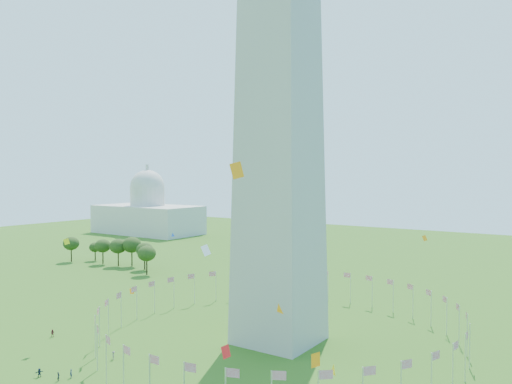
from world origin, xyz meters
TOP-DOWN VIEW (x-y plane):
  - flag_ring at (-0.00, 50.00)m, footprint 80.24×80.24m
  - capitol_building at (-180.00, 180.00)m, footprint 70.00×35.00m
  - kites_aloft at (10.40, 20.55)m, footprint 115.81×74.52m
  - tree_line_west at (-103.28, 90.80)m, footprint 55.31×16.10m

SIDE VIEW (x-z plane):
  - flag_ring at x=0.00m, z-range 0.00..9.00m
  - tree_line_west at x=-103.28m, z-range -0.56..11.41m
  - kites_aloft at x=10.40m, z-range -0.79..34.41m
  - capitol_building at x=-180.00m, z-range 0.00..46.00m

